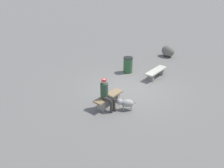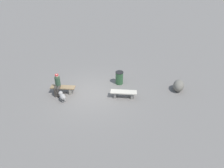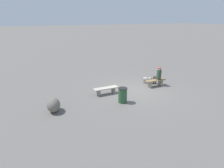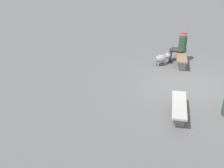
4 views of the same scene
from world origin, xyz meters
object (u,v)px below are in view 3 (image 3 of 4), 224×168
object	(u,v)px
bench_right	(155,82)
boulder	(54,105)
bench_left	(106,90)
trash_bin	(123,95)
dog	(147,79)
seated_person	(158,75)

from	to	relation	value
bench_right	boulder	size ratio (longest dim) A/B	1.67
bench_left	trash_bin	size ratio (longest dim) A/B	1.83
bench_right	dog	distance (m)	0.78
bench_right	trash_bin	distance (m)	3.70
trash_bin	boulder	size ratio (longest dim) A/B	0.95
bench_left	boulder	xyz separation A→B (m)	(-3.37, -1.20, 0.06)
dog	bench_right	bearing A→B (deg)	-24.42
bench_left	dog	distance (m)	3.65
bench_left	bench_right	bearing A→B (deg)	-2.04
bench_left	dog	size ratio (longest dim) A/B	2.33
bench_left	trash_bin	xyz separation A→B (m)	(0.42, -1.54, 0.14)
seated_person	boulder	world-z (taller)	seated_person
bench_left	seated_person	bearing A→B (deg)	-0.51
bench_left	trash_bin	world-z (taller)	trash_bin
bench_left	dog	world-z (taller)	dog
seated_person	trash_bin	world-z (taller)	seated_person
dog	trash_bin	bearing A→B (deg)	-92.67
bench_right	seated_person	bearing A→B (deg)	19.76
boulder	bench_right	bearing A→B (deg)	9.76
bench_right	seated_person	distance (m)	0.53
trash_bin	boulder	bearing A→B (deg)	174.77
bench_left	dog	bearing A→B (deg)	9.89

